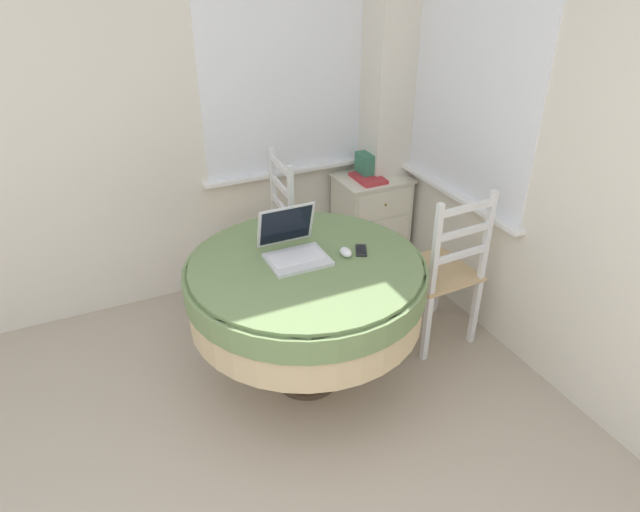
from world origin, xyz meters
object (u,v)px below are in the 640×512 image
Objects in this scene: computer_mouse at (346,252)px; laptop at (293,247)px; cell_phone at (361,250)px; round_dining_table at (306,286)px; dining_chair_near_back_window at (264,237)px; book_on_cabinet at (368,178)px; corner_cabinet at (370,222)px; storage_box at (372,164)px; dining_chair_near_right_window at (441,272)px.

laptop is at bearing 155.89° from computer_mouse.
computer_mouse is at bearing -24.11° from laptop.
round_dining_table is at bearing 176.38° from cell_phone.
book_on_cabinet is at bearing 5.49° from dining_chair_near_back_window.
dining_chair_near_back_window is (0.08, 0.86, -0.15)m from round_dining_table.
corner_cabinet is at bearing 45.86° from round_dining_table.
storage_box reaches higher than corner_cabinet.
laptop is 0.31× the size of dining_chair_near_back_window.
storage_box reaches higher than round_dining_table.
book_on_cabinet is at bearing 43.13° from laptop.
computer_mouse is (0.21, -0.03, 0.16)m from round_dining_table.
cell_phone is at bearing -3.62° from round_dining_table.
dining_chair_near_back_window is at bearing -174.51° from book_on_cabinet.
corner_cabinet is at bearing 53.84° from computer_mouse.
laptop is 2.37× the size of cell_phone.
book_on_cabinet reaches higher than corner_cabinet.
dining_chair_near_right_window is at bearing -4.35° from laptop.
storage_box is 0.78× the size of book_on_cabinet.
storage_box reaches higher than computer_mouse.
round_dining_table is 6.19× the size of storage_box.
cell_phone is (0.09, 0.01, -0.02)m from computer_mouse.
laptop is at bearing -136.87° from book_on_cabinet.
storage_box is at bearing 46.70° from round_dining_table.
book_on_cabinet is (0.02, 0.93, 0.24)m from dining_chair_near_right_window.
dining_chair_near_right_window reaches higher than book_on_cabinet.
round_dining_table reaches higher than book_on_cabinet.
cell_phone reaches higher than book_on_cabinet.
dining_chair_near_right_window reaches higher than computer_mouse.
dining_chair_near_back_window is 0.85m from book_on_cabinet.
dining_chair_near_right_window is (0.66, 0.04, -0.31)m from computer_mouse.
dining_chair_near_right_window is at bearing 3.12° from cell_phone.
cell_phone is at bearing -122.72° from corner_cabinet.
dining_chair_near_right_window is (0.87, 0.01, -0.15)m from round_dining_table.
dining_chair_near_right_window is 1.05m from storage_box.
round_dining_table is at bearing -179.25° from dining_chair_near_right_window.
corner_cabinet is at bearing -107.91° from storage_box.
storage_box is (0.95, 1.01, 0.16)m from round_dining_table.
dining_chair_near_back_window is 0.88m from corner_cabinet.
computer_mouse is at bearing -124.95° from book_on_cabinet.
cell_phone is at bearing -176.88° from dining_chair_near_right_window.
dining_chair_near_back_window is 1.00× the size of dining_chair_near_right_window.
laptop reaches higher than cell_phone.
cell_phone is 1.12m from book_on_cabinet.
cell_phone is 0.96m from dining_chair_near_back_window.
storage_box is (0.09, 1.00, 0.31)m from dining_chair_near_right_window.
cell_phone is 1.25m from corner_cabinet.
computer_mouse is 0.42× the size of storage_box.
laptop reaches higher than corner_cabinet.
laptop is 0.31× the size of dining_chair_near_right_window.
dining_chair_near_back_window is (-0.23, 0.88, -0.30)m from cell_phone.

